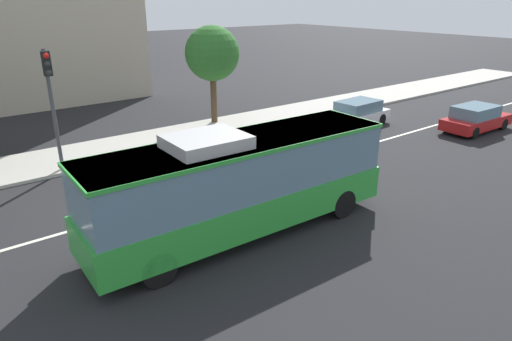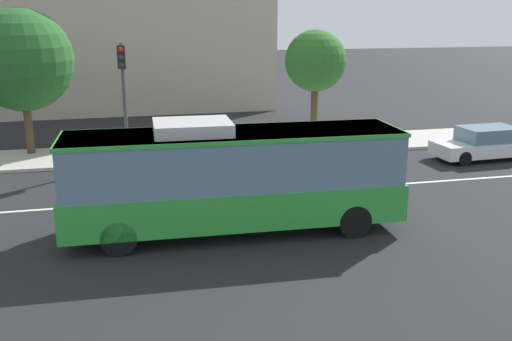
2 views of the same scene
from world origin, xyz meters
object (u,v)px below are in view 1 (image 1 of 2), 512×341
at_px(transit_bus, 241,180).
at_px(traffic_light_mid_block, 51,91).
at_px(sedan_red, 476,118).
at_px(street_tree_kerbside_left, 212,54).
at_px(sedan_white, 356,114).

distance_m(transit_bus, traffic_light_mid_block, 9.60).
xyz_separation_m(sedan_red, street_tree_kerbside_left, (-10.78, 10.20, 3.34)).
relative_size(sedan_red, sedan_white, 0.99).
bearing_deg(transit_bus, street_tree_kerbside_left, 62.79).
bearing_deg(sedan_red, traffic_light_mid_block, 161.59).
bearing_deg(transit_bus, sedan_white, 28.01).
bearing_deg(sedan_red, sedan_white, 134.75).
xyz_separation_m(sedan_white, traffic_light_mid_block, (-15.77, 2.66, 2.84)).
distance_m(sedan_red, traffic_light_mid_block, 21.77).
relative_size(transit_bus, sedan_red, 2.21).
distance_m(sedan_red, sedan_white, 6.58).
height_order(sedan_white, street_tree_kerbside_left, street_tree_kerbside_left).
bearing_deg(street_tree_kerbside_left, sedan_white, -40.46).
height_order(sedan_white, traffic_light_mid_block, traffic_light_mid_block).
bearing_deg(street_tree_kerbside_left, traffic_light_mid_block, -163.99).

